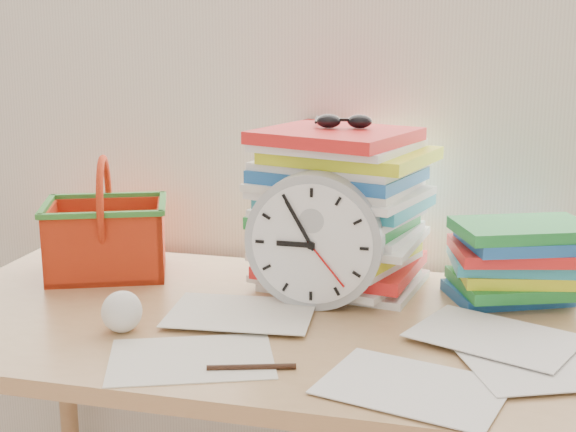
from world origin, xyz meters
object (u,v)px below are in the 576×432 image
(basket, at_px, (105,217))
(book_stack, at_px, (512,261))
(paper_stack, at_px, (342,208))
(clock, at_px, (315,241))
(desk, at_px, (291,356))

(basket, bearing_deg, book_stack, -19.32)
(paper_stack, bearing_deg, clock, -99.87)
(basket, bearing_deg, desk, -42.13)
(book_stack, bearing_deg, basket, -177.33)
(clock, xyz_separation_m, book_stack, (0.36, 0.13, -0.05))
(paper_stack, distance_m, book_stack, 0.35)
(clock, xyz_separation_m, basket, (-0.48, 0.09, -0.00))
(book_stack, bearing_deg, clock, -160.41)
(desk, relative_size, book_stack, 5.24)
(book_stack, bearing_deg, paper_stack, 177.35)
(paper_stack, bearing_deg, basket, -173.76)
(clock, relative_size, basket, 1.03)
(book_stack, xyz_separation_m, basket, (-0.84, -0.04, 0.05))
(paper_stack, xyz_separation_m, basket, (-0.50, -0.05, -0.04))
(desk, distance_m, basket, 0.52)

